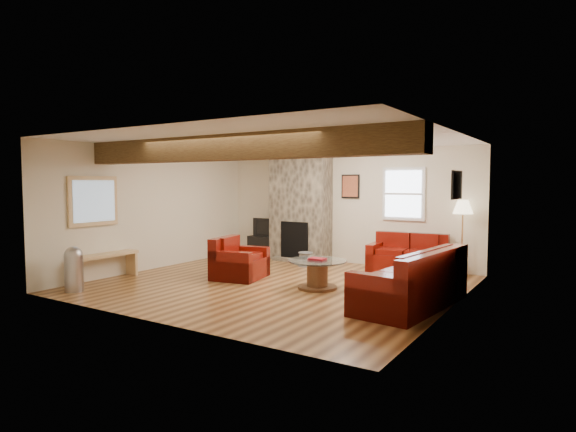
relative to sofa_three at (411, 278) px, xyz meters
The scene contains 18 objects.
room 2.63m from the sofa_three, behind, with size 8.00×8.00×8.00m.
oak_beam 3.29m from the sofa_three, 157.47° to the right, with size 6.00×0.36×0.38m, color black.
chimney_breast 4.49m from the sofa_three, 142.06° to the left, with size 1.40×0.67×2.50m.
back_window 3.34m from the sofa_three, 111.08° to the left, with size 0.90×0.08×1.10m, color silver, non-canonical shape.
hatch_window 5.68m from the sofa_three, 166.77° to the right, with size 0.08×1.00×0.90m, color tan, non-canonical shape.
ceiling_dome 2.80m from the sofa_three, 144.63° to the left, with size 0.40×0.40×0.18m, color white, non-canonical shape.
artwork_back 3.96m from the sofa_three, 128.48° to the left, with size 0.42×0.06×0.52m, color black, non-canonical shape.
artwork_right 1.51m from the sofa_three, 47.37° to the left, with size 0.06×0.55×0.42m, color black, non-canonical shape.
sofa_three is the anchor object (origin of this frame).
loveseat 2.60m from the sofa_three, 109.41° to the left, with size 1.45×0.84×0.77m, color #470A05, non-canonical shape.
armchair_red 3.36m from the sofa_three, behind, with size 0.94×0.82×0.76m, color #470A05, non-canonical shape.
coffee_table 1.73m from the sofa_three, behind, with size 0.99×0.99×0.52m.
tv_cabinet 5.19m from the sofa_three, 147.98° to the left, with size 0.98×0.39×0.49m, color black.
television 5.20m from the sofa_three, 147.98° to the left, with size 0.76×0.10×0.44m, color black.
floor_lamp 2.89m from the sofa_three, 88.05° to the left, with size 0.37×0.37×1.45m.
pine_bench 5.44m from the sofa_three, 167.66° to the right, with size 0.30×1.29×0.48m, color tan, non-canonical shape.
pedal_bin 5.37m from the sofa_three, 157.90° to the right, with size 0.30×0.30×0.74m, color #A3A3A8, non-canonical shape.
coal_bucket 3.61m from the sofa_three, 145.10° to the left, with size 0.33×0.33×0.31m, color gray, non-canonical shape.
Camera 1 is at (4.64, -6.95, 1.79)m, focal length 30.00 mm.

